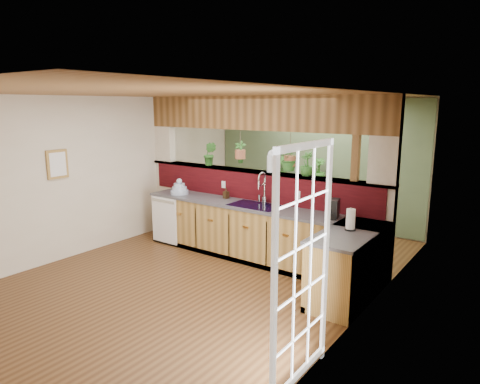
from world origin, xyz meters
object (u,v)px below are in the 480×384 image
Objects in this scene: faucet at (263,187)px; soap_dispenser at (226,193)px; coffee_maker at (333,209)px; paper_towel at (351,220)px; glass_jar at (272,161)px; shelving_console at (301,201)px; dish_stack at (179,189)px.

soap_dispenser is (-0.73, -0.01, -0.19)m from faucet.
faucet is 1.29m from coffee_maker.
paper_towel is 0.81× the size of glass_jar.
shelving_console is (-0.45, 1.90, -1.07)m from glass_jar.
coffee_maker is 2.88m from shelving_console.
shelving_console is (-2.11, 2.69, -0.53)m from paper_towel.
shelving_console is at bearing 101.15° from faucet.
faucet is at bearing 0.97° from soap_dispenser.
soap_dispenser is 2.21m from shelving_console.
glass_jar is (-1.24, 0.38, 0.55)m from coffee_maker.
dish_stack is at bearing -165.56° from glass_jar.
faucet reaches higher than paper_towel.
dish_stack reaches higher than soap_dispenser.
faucet is 1.64× the size of dish_stack.
faucet is 1.78× the size of paper_towel.
shelving_console is at bearing 81.82° from soap_dispenser.
dish_stack is 2.89m from coffee_maker.
soap_dispenser is (0.90, 0.19, 0.00)m from dish_stack.
dish_stack is 0.24× the size of shelving_console.
soap_dispenser is 0.66× the size of coffee_maker.
paper_towel reaches higher than dish_stack.
dish_stack is at bearing -168.13° from soap_dispenser.
glass_jar reaches higher than dish_stack.
glass_jar is (0.03, 0.22, 0.39)m from faucet.
paper_towel reaches higher than soap_dispenser.
faucet is at bearing 161.43° from paper_towel.
dish_stack is at bearing -172.94° from faucet.
soap_dispenser reaches higher than shelving_console.
dish_stack is 2.67m from shelving_console.
dish_stack is 1.80m from glass_jar.
glass_jar is at bearing 149.25° from coffee_maker.
paper_towel is (3.31, -0.37, 0.05)m from dish_stack.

